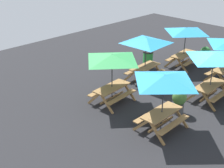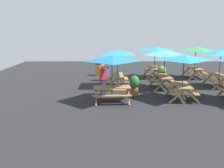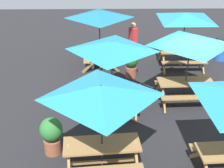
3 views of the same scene
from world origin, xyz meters
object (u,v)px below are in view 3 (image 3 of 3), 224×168
picnic_table_0 (99,18)px  picnic_table_6 (101,98)px  picnic_table_4 (190,45)px  potted_plant_1 (131,63)px  potted_plant_2 (51,134)px  picnic_table_3 (185,20)px  person_standing (133,41)px  trash_bin_blue (222,49)px  picnic_table_2 (112,51)px

picnic_table_0 → picnic_table_6: size_ratio=1.00×
picnic_table_4 → potted_plant_1: 2.89m
potted_plant_1 → potted_plant_2: (-2.36, -4.49, -0.01)m
picnic_table_3 → person_standing: picnic_table_3 is taller
picnic_table_4 → person_standing: size_ratio=1.40×
potted_plant_1 → picnic_table_0: bearing=135.1°
potted_plant_2 → trash_bin_blue: bearing=43.8°
picnic_table_2 → potted_plant_1: bearing=77.5°
potted_plant_2 → picnic_table_4: bearing=32.6°
picnic_table_0 → picnic_table_6: bearing=178.7°
trash_bin_blue → potted_plant_1: 4.38m
picnic_table_2 → picnic_table_6: bearing=-90.2°
potted_plant_1 → potted_plant_2: size_ratio=1.06×
picnic_table_0 → picnic_table_3: size_ratio=0.83×
picnic_table_2 → potted_plant_2: picnic_table_2 is taller
picnic_table_0 → potted_plant_1: bearing=-137.6°
trash_bin_blue → person_standing: bearing=179.7°
picnic_table_4 → picnic_table_0: bearing=130.0°
picnic_table_2 → picnic_table_3: (2.91, 3.22, 0.00)m
potted_plant_1 → person_standing: person_standing is taller
person_standing → picnic_table_6: bearing=-41.7°
potted_plant_1 → potted_plant_2: potted_plant_1 is taller
potted_plant_1 → person_standing: 1.72m
person_standing → potted_plant_2: bearing=-53.7°
picnic_table_2 → picnic_table_6: 2.78m
picnic_table_4 → picnic_table_2: bearing=-171.9°
picnic_table_2 → picnic_table_6: same height
picnic_table_3 → potted_plant_1: picnic_table_3 is taller
picnic_table_4 → person_standing: (-1.45, 3.62, -1.10)m
picnic_table_4 → potted_plant_2: (-3.99, -2.56, -1.41)m
picnic_table_4 → potted_plant_1: size_ratio=2.13×
picnic_table_4 → trash_bin_blue: 4.59m
person_standing → picnic_table_4: bearing=-9.4°
picnic_table_2 → potted_plant_1: size_ratio=2.13×
picnic_table_3 → picnic_table_4: size_ratio=1.21×
picnic_table_6 → trash_bin_blue: (5.12, 6.80, -1.49)m
trash_bin_blue → potted_plant_1: size_ratio=0.90×
picnic_table_0 → trash_bin_blue: (5.27, 0.45, -1.49)m
picnic_table_0 → potted_plant_2: size_ratio=2.26×
picnic_table_0 → potted_plant_1: size_ratio=2.13×
picnic_table_4 → potted_plant_1: bearing=128.1°
trash_bin_blue → potted_plant_2: size_ratio=0.95×
potted_plant_1 → potted_plant_2: bearing=-117.7°
picnic_table_3 → person_standing: size_ratio=1.69×
picnic_table_3 → picnic_table_6: bearing=-118.3°
trash_bin_blue → picnic_table_4: bearing=-123.9°
picnic_table_2 → trash_bin_blue: bearing=45.5°
picnic_table_3 → potted_plant_1: size_ratio=2.58×
picnic_table_2 → trash_bin_blue: picnic_table_2 is taller
picnic_table_0 → trash_bin_blue: bearing=-87.8°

